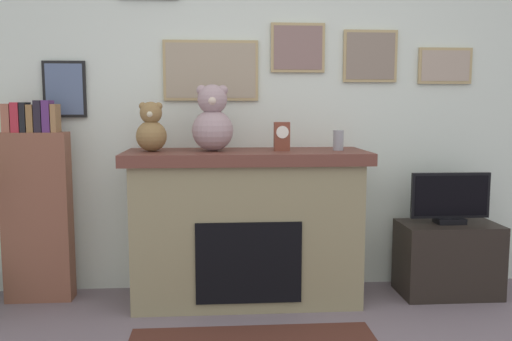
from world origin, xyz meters
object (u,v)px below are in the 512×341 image
at_px(television, 450,199).
at_px(mantel_clock, 282,136).
at_px(bookshelf, 37,208).
at_px(teddy_bear_brown, 151,129).
at_px(tv_stand, 448,259).
at_px(fireplace, 246,225).
at_px(teddy_bear_grey, 213,121).
at_px(candle_jar, 338,140).

bearing_deg(television, mantel_clock, -179.40).
bearing_deg(bookshelf, television, -2.00).
bearing_deg(teddy_bear_brown, television, 0.33).
height_order(bookshelf, tv_stand, bookshelf).
bearing_deg(fireplace, tv_stand, -0.18).
bearing_deg(teddy_bear_brown, teddy_bear_grey, -0.02).
xyz_separation_m(fireplace, candle_jar, (0.64, -0.02, 0.59)).
relative_size(bookshelf, teddy_bear_grey, 3.11).
bearing_deg(teddy_bear_brown, bookshelf, 172.03).
relative_size(fireplace, tv_stand, 2.39).
height_order(television, candle_jar, candle_jar).
bearing_deg(television, teddy_bear_grey, -179.58).
relative_size(tv_stand, teddy_bear_brown, 2.07).
bearing_deg(mantel_clock, teddy_bear_grey, 179.94).
bearing_deg(fireplace, television, -0.24).
height_order(fireplace, teddy_bear_grey, teddy_bear_grey).
relative_size(candle_jar, mantel_clock, 0.71).
distance_m(bookshelf, teddy_bear_grey, 1.37).
bearing_deg(television, candle_jar, -179.19).
bearing_deg(candle_jar, teddy_bear_brown, -179.98).
height_order(tv_stand, teddy_bear_brown, teddy_bear_brown).
xyz_separation_m(television, teddy_bear_brown, (-2.10, -0.01, 0.51)).
bearing_deg(television, teddy_bear_brown, -179.67).
height_order(bookshelf, mantel_clock, bookshelf).
height_order(fireplace, television, fireplace).
height_order(teddy_bear_brown, teddy_bear_grey, teddy_bear_grey).
bearing_deg(teddy_bear_brown, tv_stand, 0.37).
bearing_deg(tv_stand, television, -90.00).
xyz_separation_m(candle_jar, teddy_bear_brown, (-1.28, -0.00, 0.08)).
distance_m(bookshelf, teddy_bear_brown, 0.99).
distance_m(bookshelf, mantel_clock, 1.77).
distance_m(fireplace, bookshelf, 1.46).
distance_m(bookshelf, tv_stand, 2.94).
height_order(candle_jar, teddy_bear_brown, teddy_bear_brown).
height_order(mantel_clock, teddy_bear_brown, teddy_bear_brown).
distance_m(candle_jar, mantel_clock, 0.39).
distance_m(candle_jar, teddy_bear_brown, 1.28).
relative_size(candle_jar, teddy_bear_grey, 0.31).
bearing_deg(teddy_bear_brown, mantel_clock, -0.04).
height_order(fireplace, mantel_clock, mantel_clock).
height_order(television, mantel_clock, mantel_clock).
height_order(candle_jar, teddy_bear_grey, teddy_bear_grey).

